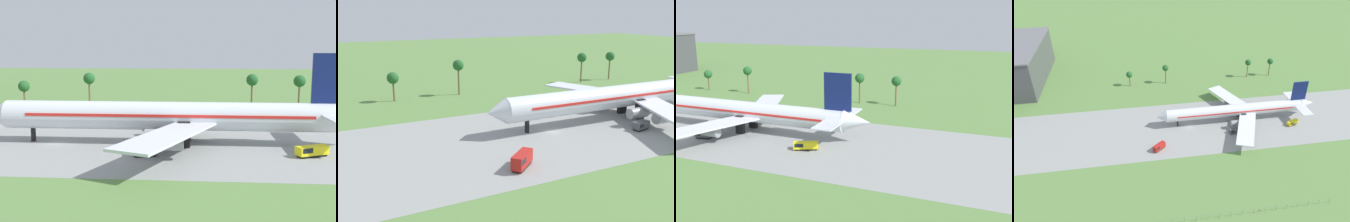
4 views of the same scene
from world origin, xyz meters
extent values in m
plane|color=#5B8442|center=(0.00, 0.00, 0.00)|extent=(600.00, 600.00, 0.00)
cube|color=gray|center=(0.00, 0.00, 0.01)|extent=(320.00, 44.00, 0.02)
cylinder|color=silver|center=(22.77, 1.93, 5.75)|extent=(67.09, 5.74, 5.74)
cone|color=silver|center=(-13.07, 1.93, 5.75)|extent=(4.59, 5.62, 5.62)
cone|color=silver|center=(59.90, 1.93, 6.18)|extent=(7.17, 5.45, 5.45)
cube|color=red|center=(22.77, 1.93, 6.18)|extent=(57.03, 5.85, 0.57)
cube|color=navy|center=(54.59, 1.93, 13.50)|extent=(7.46, 0.50, 9.75)
cube|color=silver|center=(54.88, 1.93, 6.61)|extent=(5.16, 22.95, 0.30)
cube|color=silver|center=(23.91, -11.87, 4.75)|extent=(17.25, 28.38, 0.44)
cube|color=silver|center=(23.91, 15.73, 4.75)|extent=(17.25, 28.38, 0.44)
cylinder|color=gray|center=(21.52, -4.96, 3.06)|extent=(5.16, 2.58, 2.58)
cylinder|color=gray|center=(23.84, -10.69, 3.06)|extent=(5.16, 2.58, 2.58)
cylinder|color=gray|center=(21.52, 8.81, 3.06)|extent=(5.16, 2.58, 2.58)
cylinder|color=gray|center=(23.84, 14.55, 3.06)|extent=(5.16, 2.58, 2.58)
cube|color=black|center=(-5.41, 1.93, 2.59)|extent=(0.70, 0.90, 5.18)
cube|color=black|center=(26.12, -1.23, 2.59)|extent=(2.40, 1.20, 5.18)
cube|color=black|center=(26.12, 5.09, 2.59)|extent=(2.40, 1.20, 5.18)
cube|color=black|center=(-16.07, -14.93, 0.20)|extent=(5.04, 4.66, 0.40)
cube|color=#B21E19|center=(-16.07, -14.93, 1.59)|extent=(5.86, 5.40, 2.38)
cube|color=black|center=(-17.32, -15.99, 1.94)|extent=(2.92, 2.91, 0.90)
cube|color=black|center=(49.39, -6.30, 0.20)|extent=(5.51, 3.84, 0.40)
cube|color=yellow|center=(49.39, -6.30, 1.19)|extent=(6.44, 4.41, 1.58)
cube|color=black|center=(47.85, -7.02, 1.42)|extent=(2.82, 2.76, 0.90)
cube|color=black|center=(19.39, -8.28, 0.20)|extent=(3.97, 2.53, 0.40)
cube|color=#4C4C51|center=(19.39, -8.28, 1.24)|extent=(4.65, 2.86, 1.67)
cube|color=black|center=(18.23, -8.53, 1.49)|extent=(1.91, 2.31, 0.90)
cylinder|color=slate|center=(-16.00, -55.00, 1.05)|extent=(0.10, 0.10, 2.10)
cylinder|color=slate|center=(-12.00, -55.00, 1.05)|extent=(0.10, 0.10, 2.10)
cylinder|color=slate|center=(-8.00, -55.00, 1.05)|extent=(0.10, 0.10, 2.10)
cylinder|color=slate|center=(-4.00, -55.00, 1.05)|extent=(0.10, 0.10, 2.10)
cylinder|color=slate|center=(0.00, -55.00, 1.05)|extent=(0.10, 0.10, 2.10)
cylinder|color=slate|center=(4.00, -55.00, 1.05)|extent=(0.10, 0.10, 2.10)
cylinder|color=slate|center=(8.00, -55.00, 1.05)|extent=(0.10, 0.10, 2.10)
cylinder|color=slate|center=(12.00, -55.00, 1.05)|extent=(0.10, 0.10, 2.10)
cylinder|color=slate|center=(16.00, -55.00, 1.05)|extent=(0.10, 0.10, 2.10)
cylinder|color=slate|center=(20.00, -55.00, 1.05)|extent=(0.10, 0.10, 2.10)
cylinder|color=slate|center=(24.00, -55.00, 1.05)|extent=(0.10, 0.10, 2.10)
cylinder|color=slate|center=(28.00, -55.00, 1.05)|extent=(0.10, 0.10, 2.10)
cylinder|color=slate|center=(32.00, -55.00, 1.05)|extent=(0.10, 0.10, 2.10)
cylinder|color=slate|center=(36.00, -55.00, 1.05)|extent=(0.10, 0.10, 2.10)
cylinder|color=slate|center=(40.00, -55.00, 1.05)|extent=(0.10, 0.10, 2.10)
cylinder|color=slate|center=(0.00, -55.00, 2.06)|extent=(80.00, 0.06, 0.06)
cylinder|color=gray|center=(13.84, -55.30, 0.80)|extent=(0.08, 0.08, 1.60)
cube|color=red|center=(13.84, -55.32, 1.40)|extent=(0.44, 0.03, 0.56)
cylinder|color=brown|center=(59.02, 47.42, 4.37)|extent=(0.56, 0.56, 8.74)
sphere|color=#235B28|center=(59.02, 47.42, 9.34)|extent=(3.60, 3.60, 3.60)
cylinder|color=brown|center=(-26.57, 47.42, 3.30)|extent=(0.56, 0.56, 6.60)
sphere|color=#235B28|center=(-26.57, 47.42, 7.20)|extent=(3.60, 3.60, 3.60)
cylinder|color=brown|center=(-5.45, 47.42, 4.59)|extent=(0.56, 0.56, 9.19)
sphere|color=#235B28|center=(-5.45, 47.42, 9.79)|extent=(3.60, 3.60, 3.60)
cylinder|color=brown|center=(44.91, 47.42, 4.52)|extent=(0.56, 0.56, 9.03)
sphere|color=#235B28|center=(44.91, 47.42, 9.63)|extent=(3.60, 3.60, 3.60)
camera|label=1|loc=(29.19, -81.61, 19.55)|focal=45.00mm
camera|label=2|loc=(-46.28, -68.70, 26.88)|focal=40.00mm
camera|label=3|loc=(90.13, -84.64, 32.15)|focal=40.00mm
camera|label=4|loc=(-24.90, -126.64, 89.01)|focal=35.00mm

